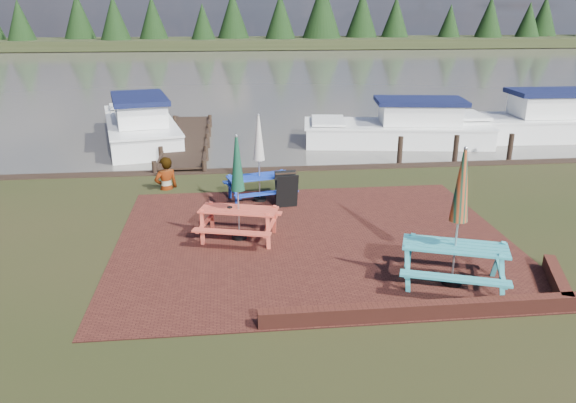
# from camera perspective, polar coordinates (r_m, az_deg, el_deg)

# --- Properties ---
(ground) EXTENTS (120.00, 120.00, 0.00)m
(ground) POSITION_cam_1_polar(r_m,az_deg,el_deg) (12.14, 3.33, -5.80)
(ground) COLOR black
(ground) RESTS_ON ground
(paving) EXTENTS (9.00, 7.50, 0.02)m
(paving) POSITION_cam_1_polar(r_m,az_deg,el_deg) (13.04, 2.61, -3.91)
(paving) COLOR #3D1813
(paving) RESTS_ON ground
(brick_wall) EXTENTS (6.21, 1.79, 0.30)m
(brick_wall) POSITION_cam_1_polar(r_m,az_deg,el_deg) (10.58, 17.25, -9.80)
(brick_wall) COLOR #4C1E16
(brick_wall) RESTS_ON ground
(water) EXTENTS (120.00, 60.00, 0.02)m
(water) POSITION_cam_1_polar(r_m,az_deg,el_deg) (48.15, -4.00, 13.10)
(water) COLOR #413E38
(water) RESTS_ON ground
(far_treeline) EXTENTS (120.00, 10.00, 8.10)m
(far_treeline) POSITION_cam_1_polar(r_m,az_deg,el_deg) (76.89, -5.00, 17.82)
(far_treeline) COLOR black
(far_treeline) RESTS_ON ground
(picnic_table_teal) EXTENTS (2.43, 2.30, 2.72)m
(picnic_table_teal) POSITION_cam_1_polar(r_m,az_deg,el_deg) (11.12, 16.70, -3.69)
(picnic_table_teal) COLOR teal
(picnic_table_teal) RESTS_ON ground
(picnic_table_red) EXTENTS (2.12, 1.98, 2.45)m
(picnic_table_red) POSITION_cam_1_polar(r_m,az_deg,el_deg) (12.84, -5.06, -0.28)
(picnic_table_red) COLOR #D44A36
(picnic_table_red) RESTS_ON ground
(picnic_table_blue) EXTENTS (2.04, 1.90, 2.41)m
(picnic_table_blue) POSITION_cam_1_polar(r_m,az_deg,el_deg) (15.36, -2.93, 3.02)
(picnic_table_blue) COLOR #1634A5
(picnic_table_blue) RESTS_ON ground
(chalkboard) EXTENTS (0.61, 0.62, 0.95)m
(chalkboard) POSITION_cam_1_polar(r_m,az_deg,el_deg) (14.99, -0.16, 1.21)
(chalkboard) COLOR black
(chalkboard) RESTS_ON ground
(jetty) EXTENTS (1.76, 9.08, 1.00)m
(jetty) POSITION_cam_1_polar(r_m,az_deg,el_deg) (22.74, -10.16, 6.21)
(jetty) COLOR black
(jetty) RESTS_ON ground
(boat_jetty) EXTENTS (4.15, 7.94, 2.19)m
(boat_jetty) POSITION_cam_1_polar(r_m,az_deg,el_deg) (24.01, -14.78, 7.39)
(boat_jetty) COLOR white
(boat_jetty) RESTS_ON ground
(boat_near) EXTENTS (7.72, 3.58, 2.01)m
(boat_near) POSITION_cam_1_polar(r_m,az_deg,el_deg) (23.31, 11.38, 7.18)
(boat_near) COLOR white
(boat_near) RESTS_ON ground
(boat_far) EXTENTS (7.26, 2.80, 2.24)m
(boat_far) POSITION_cam_1_polar(r_m,az_deg,el_deg) (25.90, 23.58, 7.29)
(boat_far) COLOR white
(boat_far) RESTS_ON ground
(person) EXTENTS (0.83, 0.71, 1.93)m
(person) POSITION_cam_1_polar(r_m,az_deg,el_deg) (16.74, -12.45, 4.38)
(person) COLOR gray
(person) RESTS_ON ground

